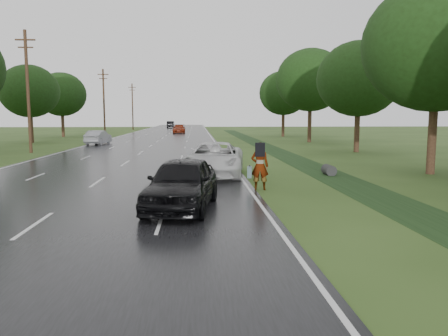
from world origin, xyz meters
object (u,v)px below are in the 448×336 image
dark_sedan (182,183)px  silver_sedan (98,137)px  white_pickup (215,159)px  pedestrian (259,165)px

dark_sedan → silver_sedan: 34.31m
white_pickup → dark_sedan: 8.06m
pedestrian → white_pickup: size_ratio=0.33×
pedestrian → white_pickup: bearing=-60.8°
white_pickup → dark_sedan: size_ratio=1.22×
white_pickup → silver_sedan: size_ratio=1.34×
pedestrian → silver_sedan: 31.99m
dark_sedan → white_pickup: bearing=89.0°
silver_sedan → white_pickup: bearing=120.9°
white_pickup → pedestrian: bearing=-61.6°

